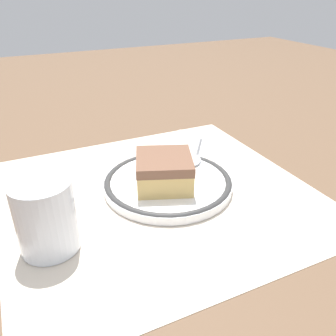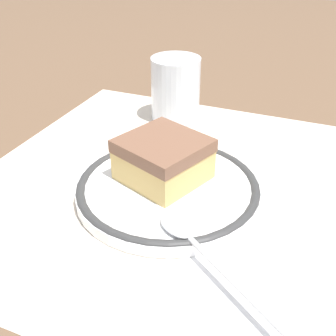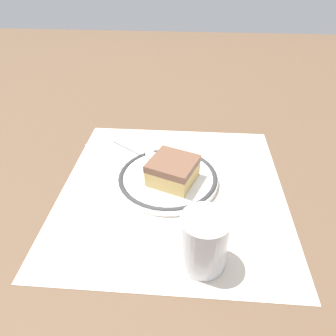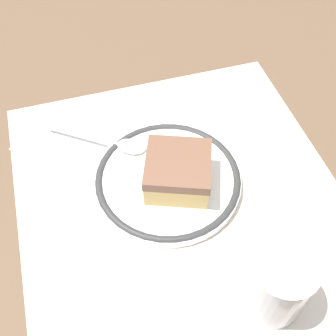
{
  "view_description": "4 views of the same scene",
  "coord_description": "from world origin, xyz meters",
  "px_view_note": "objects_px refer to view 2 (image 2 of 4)",
  "views": [
    {
      "loc": [
        0.4,
        -0.17,
        0.27
      ],
      "look_at": [
        -0.01,
        0.02,
        0.03
      ],
      "focal_mm": 37.56,
      "sensor_mm": 36.0,
      "label": 1
    },
    {
      "loc": [
        -0.14,
        0.35,
        0.25
      ],
      "look_at": [
        -0.01,
        0.02,
        0.03
      ],
      "focal_mm": 44.66,
      "sensor_mm": 36.0,
      "label": 2
    },
    {
      "loc": [
        0.03,
        -0.44,
        0.38
      ],
      "look_at": [
        -0.01,
        0.02,
        0.03
      ],
      "focal_mm": 33.55,
      "sensor_mm": 36.0,
      "label": 3
    },
    {
      "loc": [
        -0.1,
        -0.28,
        0.45
      ],
      "look_at": [
        -0.01,
        0.02,
        0.03
      ],
      "focal_mm": 45.0,
      "sensor_mm": 36.0,
      "label": 4
    }
  ],
  "objects_px": {
    "cake_slice": "(163,159)",
    "spoon": "(190,238)",
    "cup": "(175,92)",
    "napkin": "(266,297)",
    "plate": "(168,188)"
  },
  "relations": [
    {
      "from": "cake_slice",
      "to": "spoon",
      "type": "height_order",
      "value": "cake_slice"
    },
    {
      "from": "cup",
      "to": "spoon",
      "type": "bearing_deg",
      "value": 114.13
    },
    {
      "from": "spoon",
      "to": "napkin",
      "type": "relative_size",
      "value": 1.06
    },
    {
      "from": "spoon",
      "to": "napkin",
      "type": "height_order",
      "value": "spoon"
    },
    {
      "from": "spoon",
      "to": "cake_slice",
      "type": "bearing_deg",
      "value": -54.17
    },
    {
      "from": "plate",
      "to": "napkin",
      "type": "xyz_separation_m",
      "value": [
        -0.12,
        0.1,
        -0.01
      ]
    },
    {
      "from": "napkin",
      "to": "spoon",
      "type": "bearing_deg",
      "value": -19.73
    },
    {
      "from": "plate",
      "to": "cake_slice",
      "type": "distance_m",
      "value": 0.03
    },
    {
      "from": "cake_slice",
      "to": "spoon",
      "type": "bearing_deg",
      "value": 125.83
    },
    {
      "from": "plate",
      "to": "cake_slice",
      "type": "xyz_separation_m",
      "value": [
        0.01,
        -0.01,
        0.03
      ]
    },
    {
      "from": "plate",
      "to": "cup",
      "type": "xyz_separation_m",
      "value": [
        0.06,
        -0.18,
        0.03
      ]
    },
    {
      "from": "plate",
      "to": "spoon",
      "type": "height_order",
      "value": "spoon"
    },
    {
      "from": "cake_slice",
      "to": "napkin",
      "type": "distance_m",
      "value": 0.17
    },
    {
      "from": "cake_slice",
      "to": "spoon",
      "type": "distance_m",
      "value": 0.1
    },
    {
      "from": "plate",
      "to": "cake_slice",
      "type": "height_order",
      "value": "cake_slice"
    }
  ]
}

